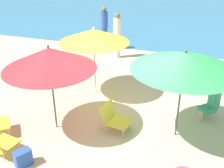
{
  "coord_description": "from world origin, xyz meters",
  "views": [
    {
      "loc": [
        1.49,
        -4.9,
        3.62
      ],
      "look_at": [
        -0.43,
        0.69,
        0.7
      ],
      "focal_mm": 43.0,
      "sensor_mm": 36.0,
      "label": 1
    }
  ],
  "objects_px": {
    "umbrella_yellow": "(94,36)",
    "person_c": "(117,35)",
    "umbrella_red": "(49,58)",
    "beach_chair_c": "(62,70)",
    "beach_bag": "(23,158)",
    "umbrella_green": "(184,61)",
    "person_b": "(104,28)",
    "beach_chair_d": "(114,117)",
    "person_a": "(213,99)"
  },
  "relations": [
    {
      "from": "umbrella_red",
      "to": "beach_bag",
      "type": "bearing_deg",
      "value": -88.7
    },
    {
      "from": "umbrella_green",
      "to": "person_c",
      "type": "bearing_deg",
      "value": 122.85
    },
    {
      "from": "umbrella_green",
      "to": "person_b",
      "type": "relative_size",
      "value": 1.22
    },
    {
      "from": "beach_chair_d",
      "to": "person_a",
      "type": "distance_m",
      "value": 2.39
    },
    {
      "from": "umbrella_green",
      "to": "beach_chair_d",
      "type": "bearing_deg",
      "value": -169.65
    },
    {
      "from": "person_c",
      "to": "person_b",
      "type": "bearing_deg",
      "value": 130.41
    },
    {
      "from": "umbrella_red",
      "to": "person_b",
      "type": "bearing_deg",
      "value": 98.96
    },
    {
      "from": "beach_chair_c",
      "to": "beach_bag",
      "type": "relative_size",
      "value": 1.97
    },
    {
      "from": "person_a",
      "to": "beach_chair_c",
      "type": "bearing_deg",
      "value": -55.47
    },
    {
      "from": "umbrella_red",
      "to": "beach_chair_d",
      "type": "height_order",
      "value": "umbrella_red"
    },
    {
      "from": "umbrella_green",
      "to": "person_c",
      "type": "relative_size",
      "value": 1.26
    },
    {
      "from": "person_c",
      "to": "beach_bag",
      "type": "height_order",
      "value": "person_c"
    },
    {
      "from": "umbrella_green",
      "to": "beach_bag",
      "type": "height_order",
      "value": "umbrella_green"
    },
    {
      "from": "umbrella_green",
      "to": "person_b",
      "type": "distance_m",
      "value": 6.06
    },
    {
      "from": "umbrella_red",
      "to": "beach_chair_c",
      "type": "xyz_separation_m",
      "value": [
        -1.08,
        2.31,
        -1.33
      ]
    },
    {
      "from": "person_c",
      "to": "umbrella_green",
      "type": "bearing_deg",
      "value": -64.46
    },
    {
      "from": "umbrella_yellow",
      "to": "person_c",
      "type": "bearing_deg",
      "value": 95.79
    },
    {
      "from": "umbrella_red",
      "to": "person_b",
      "type": "height_order",
      "value": "umbrella_red"
    },
    {
      "from": "person_b",
      "to": "person_c",
      "type": "relative_size",
      "value": 1.03
    },
    {
      "from": "umbrella_red",
      "to": "umbrella_yellow",
      "type": "xyz_separation_m",
      "value": [
        0.19,
        1.89,
        -0.03
      ]
    },
    {
      "from": "umbrella_yellow",
      "to": "person_c",
      "type": "distance_m",
      "value": 3.02
    },
    {
      "from": "umbrella_green",
      "to": "beach_bag",
      "type": "relative_size",
      "value": 6.29
    },
    {
      "from": "umbrella_red",
      "to": "person_c",
      "type": "relative_size",
      "value": 1.17
    },
    {
      "from": "umbrella_red",
      "to": "person_a",
      "type": "height_order",
      "value": "umbrella_red"
    },
    {
      "from": "person_b",
      "to": "beach_bag",
      "type": "height_order",
      "value": "person_b"
    },
    {
      "from": "beach_chair_d",
      "to": "person_b",
      "type": "height_order",
      "value": "person_b"
    },
    {
      "from": "beach_chair_d",
      "to": "person_a",
      "type": "height_order",
      "value": "person_a"
    },
    {
      "from": "beach_chair_d",
      "to": "person_c",
      "type": "xyz_separation_m",
      "value": [
        -1.37,
        4.44,
        0.53
      ]
    },
    {
      "from": "umbrella_green",
      "to": "beach_chair_d",
      "type": "xyz_separation_m",
      "value": [
        -1.34,
        -0.24,
        -1.42
      ]
    },
    {
      "from": "umbrella_red",
      "to": "beach_chair_d",
      "type": "relative_size",
      "value": 2.95
    },
    {
      "from": "umbrella_red",
      "to": "umbrella_yellow",
      "type": "relative_size",
      "value": 1.04
    },
    {
      "from": "umbrella_green",
      "to": "beach_bag",
      "type": "bearing_deg",
      "value": -143.95
    },
    {
      "from": "person_c",
      "to": "beach_bag",
      "type": "xyz_separation_m",
      "value": [
        0.13,
        -6.08,
        -0.68
      ]
    },
    {
      "from": "umbrella_red",
      "to": "beach_bag",
      "type": "xyz_separation_m",
      "value": [
        0.03,
        -1.28,
        -1.52
      ]
    },
    {
      "from": "umbrella_yellow",
      "to": "beach_bag",
      "type": "height_order",
      "value": "umbrella_yellow"
    },
    {
      "from": "beach_chair_d",
      "to": "person_a",
      "type": "relative_size",
      "value": 0.68
    },
    {
      "from": "umbrella_red",
      "to": "person_b",
      "type": "xyz_separation_m",
      "value": [
        -0.87,
        5.49,
        -0.8
      ]
    },
    {
      "from": "beach_chair_c",
      "to": "beach_chair_d",
      "type": "relative_size",
      "value": 0.99
    },
    {
      "from": "person_a",
      "to": "person_b",
      "type": "distance_m",
      "value": 5.73
    },
    {
      "from": "umbrella_red",
      "to": "person_c",
      "type": "height_order",
      "value": "umbrella_red"
    },
    {
      "from": "umbrella_red",
      "to": "person_a",
      "type": "xyz_separation_m",
      "value": [
        3.31,
        1.58,
        -1.2
      ]
    },
    {
      "from": "person_b",
      "to": "beach_bag",
      "type": "relative_size",
      "value": 5.15
    },
    {
      "from": "beach_chair_d",
      "to": "beach_bag",
      "type": "relative_size",
      "value": 1.99
    },
    {
      "from": "person_c",
      "to": "beach_bag",
      "type": "distance_m",
      "value": 6.12
    },
    {
      "from": "umbrella_red",
      "to": "person_c",
      "type": "distance_m",
      "value": 4.87
    },
    {
      "from": "person_a",
      "to": "beach_bag",
      "type": "distance_m",
      "value": 4.37
    },
    {
      "from": "umbrella_red",
      "to": "person_c",
      "type": "xyz_separation_m",
      "value": [
        -0.1,
        4.79,
        -0.83
      ]
    },
    {
      "from": "person_b",
      "to": "person_c",
      "type": "height_order",
      "value": "person_b"
    },
    {
      "from": "umbrella_yellow",
      "to": "person_c",
      "type": "xyz_separation_m",
      "value": [
        -0.29,
        2.9,
        -0.81
      ]
    },
    {
      "from": "person_c",
      "to": "beach_bag",
      "type": "bearing_deg",
      "value": -96.09
    }
  ]
}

